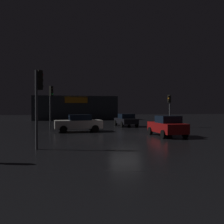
# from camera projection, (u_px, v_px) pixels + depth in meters

# --- Properties ---
(ground_plane) EXTENTS (120.00, 120.00, 0.00)m
(ground_plane) POSITION_uv_depth(u_px,v_px,m) (125.00, 134.00, 18.80)
(ground_plane) COLOR black
(store_building) EXTENTS (15.35, 9.96, 4.42)m
(store_building) POSITION_uv_depth(u_px,v_px,m) (75.00, 108.00, 45.79)
(store_building) COLOR #33383D
(store_building) RESTS_ON ground
(traffic_signal_main) EXTENTS (0.43, 0.42, 4.12)m
(traffic_signal_main) POSITION_uv_depth(u_px,v_px,m) (38.00, 92.00, 11.94)
(traffic_signal_main) COLOR #595B60
(traffic_signal_main) RESTS_ON ground
(traffic_signal_cross_left) EXTENTS (0.43, 0.41, 3.66)m
(traffic_signal_cross_left) POSITION_uv_depth(u_px,v_px,m) (169.00, 104.00, 25.65)
(traffic_signal_cross_left) COLOR #595B60
(traffic_signal_cross_left) RESTS_ON ground
(traffic_signal_cross_right) EXTENTS (0.42, 0.42, 4.41)m
(traffic_signal_cross_right) POSITION_uv_depth(u_px,v_px,m) (51.00, 98.00, 23.28)
(traffic_signal_cross_right) COLOR #595B60
(traffic_signal_cross_right) RESTS_ON ground
(car_near) EXTENTS (1.93, 3.82, 1.58)m
(car_near) POSITION_uv_depth(u_px,v_px,m) (167.00, 126.00, 17.53)
(car_near) COLOR #A51414
(car_near) RESTS_ON ground
(car_far) EXTENTS (4.34, 2.16, 1.56)m
(car_far) POSITION_uv_depth(u_px,v_px,m) (79.00, 123.00, 20.85)
(car_far) COLOR silver
(car_far) RESTS_ON ground
(car_crossing) EXTENTS (2.18, 4.17, 1.49)m
(car_crossing) POSITION_uv_depth(u_px,v_px,m) (126.00, 120.00, 27.27)
(car_crossing) COLOR black
(car_crossing) RESTS_ON ground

